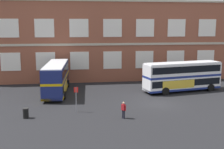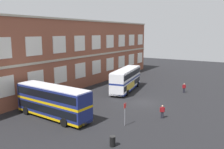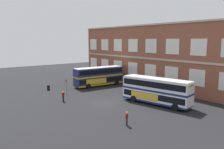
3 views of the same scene
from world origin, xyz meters
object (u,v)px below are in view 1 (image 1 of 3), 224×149
object	(u,v)px
double_decker_middle	(182,76)
bus_stand_flag	(76,97)
double_decker_near	(56,78)
station_litter_bin	(26,113)
second_passenger	(124,109)

from	to	relation	value
double_decker_middle	bus_stand_flag	xyz separation A→B (m)	(-14.78, -7.83, -0.51)
double_decker_near	station_litter_bin	bearing A→B (deg)	-103.68
double_decker_middle	station_litter_bin	bearing A→B (deg)	-154.95
double_decker_middle	station_litter_bin	world-z (taller)	double_decker_middle
bus_stand_flag	double_decker_near	bearing A→B (deg)	105.50
second_passenger	double_decker_near	bearing A→B (deg)	120.87
station_litter_bin	second_passenger	bearing A→B (deg)	-8.48
double_decker_near	second_passenger	xyz separation A→B (m)	(7.08, -11.84, -1.22)
double_decker_middle	bus_stand_flag	bearing A→B (deg)	-152.07
double_decker_near	station_litter_bin	xyz separation A→B (m)	(-2.53, -10.41, -1.63)
second_passenger	station_litter_bin	bearing A→B (deg)	171.52
double_decker_near	double_decker_middle	xyz separation A→B (m)	(17.27, -1.15, 0.00)
bus_stand_flag	station_litter_bin	size ratio (longest dim) A/B	2.62
double_decker_middle	second_passenger	xyz separation A→B (m)	(-10.19, -10.69, -1.22)
bus_stand_flag	station_litter_bin	xyz separation A→B (m)	(-5.03, -1.42, -1.12)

